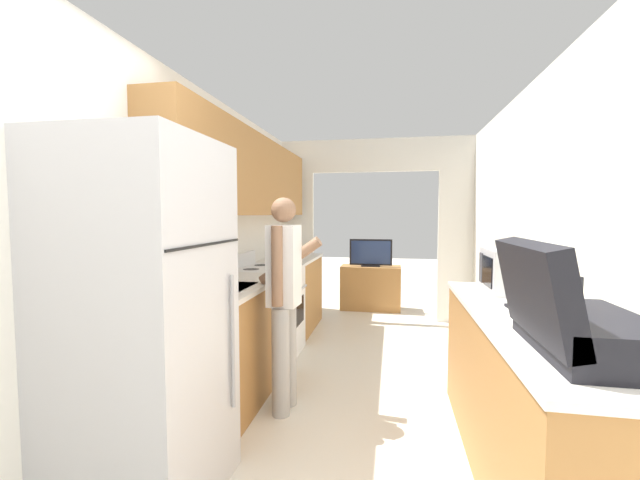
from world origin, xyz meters
TOP-DOWN VIEW (x-y plane):
  - wall_left at (-1.26, 2.00)m, footprint 0.38×6.68m
  - wall_right at (1.34, 1.54)m, footprint 0.06×6.68m
  - wall_far_with_doorway at (0.00, 4.31)m, footprint 3.02×0.06m
  - counter_left at (-1.01, 2.54)m, footprint 0.62×3.25m
  - counter_right at (1.01, 1.07)m, footprint 0.62×2.06m
  - refrigerator at (-0.97, 0.56)m, footprint 0.72×0.75m
  - range_oven at (-1.00, 2.66)m, footprint 0.66×0.74m
  - person at (-0.53, 1.58)m, footprint 0.51×0.39m
  - suitcase at (0.94, 0.49)m, footprint 0.47×0.66m
  - microwave at (1.10, 1.73)m, footprint 0.39×0.45m
  - book_stack at (1.04, 1.16)m, footprint 0.27×0.32m
  - tv_cabinet at (-0.07, 4.85)m, footprint 0.91×0.42m
  - television at (-0.07, 4.81)m, footprint 0.64×0.16m
  - knife at (-1.03, 3.28)m, footprint 0.13×0.32m

SIDE VIEW (x-z plane):
  - tv_cabinet at x=-0.07m, z-range 0.00..0.67m
  - counter_right at x=1.01m, z-range 0.00..0.92m
  - counter_left at x=-1.01m, z-range 0.00..0.92m
  - range_oven at x=-1.00m, z-range -0.06..1.00m
  - person at x=-0.53m, z-range 0.05..1.64m
  - television at x=-0.07m, z-range 0.67..1.08m
  - refrigerator at x=-0.97m, z-range 0.00..1.84m
  - knife at x=-1.03m, z-range 0.92..0.94m
  - book_stack at x=1.04m, z-range 0.92..0.97m
  - suitcase at x=0.94m, z-range 0.84..1.28m
  - microwave at x=1.10m, z-range 0.92..1.22m
  - wall_right at x=1.34m, z-range 0.00..2.50m
  - wall_far_with_doorway at x=0.00m, z-range 0.20..2.70m
  - wall_left at x=-1.26m, z-range 0.27..2.77m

